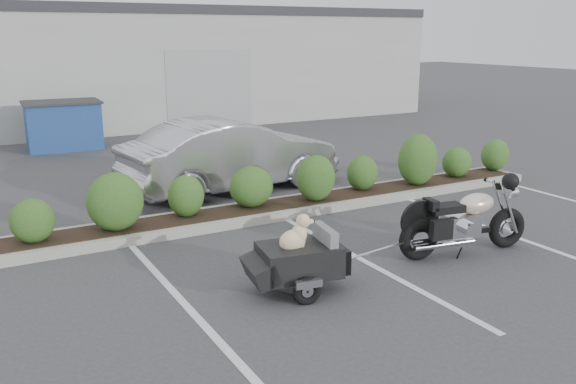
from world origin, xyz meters
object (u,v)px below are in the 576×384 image
motorcycle (465,222)px  sedan (231,155)px  pet_trailer (298,259)px  dumpster (63,125)px

motorcycle → sedan: bearing=114.7°
pet_trailer → sedan: bearing=83.9°
pet_trailer → sedan: (1.37, 5.05, 0.31)m
motorcycle → pet_trailer: bearing=-171.4°
pet_trailer → dumpster: 11.51m
pet_trailer → sedan: 5.24m
motorcycle → dumpster: dumpster is taller
pet_trailer → dumpster: dumpster is taller
motorcycle → dumpster: bearing=116.4°
pet_trailer → sedan: sedan is taller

